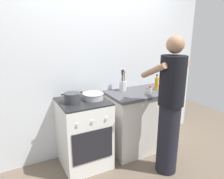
# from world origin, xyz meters

# --- Properties ---
(ground) EXTENTS (6.00, 6.00, 0.00)m
(ground) POSITION_xyz_m (0.00, 0.00, 0.00)
(ground) COLOR #6B5B4C
(back_wall) EXTENTS (3.20, 0.10, 2.50)m
(back_wall) POSITION_xyz_m (0.20, 0.50, 1.25)
(back_wall) COLOR silver
(back_wall) RESTS_ON ground
(countertop) EXTENTS (1.00, 0.60, 0.90)m
(countertop) POSITION_xyz_m (0.55, 0.15, 0.45)
(countertop) COLOR silver
(countertop) RESTS_ON ground
(stove_range) EXTENTS (0.60, 0.62, 0.90)m
(stove_range) POSITION_xyz_m (-0.35, 0.15, 0.45)
(stove_range) COLOR white
(stove_range) RESTS_ON ground
(pot) EXTENTS (0.26, 0.19, 0.13)m
(pot) POSITION_xyz_m (-0.49, 0.13, 0.96)
(pot) COLOR #38383D
(pot) RESTS_ON stove_range
(mixing_bowl) EXTENTS (0.27, 0.27, 0.08)m
(mixing_bowl) POSITION_xyz_m (-0.21, 0.14, 0.94)
(mixing_bowl) COLOR #B7B7BC
(mixing_bowl) RESTS_ON stove_range
(utensil_crock) EXTENTS (0.10, 0.10, 0.34)m
(utensil_crock) POSITION_xyz_m (0.33, 0.31, 1.00)
(utensil_crock) COLOR silver
(utensil_crock) RESTS_ON countertop
(spice_bottle) EXTENTS (0.04, 0.04, 0.09)m
(spice_bottle) POSITION_xyz_m (0.63, 0.05, 0.94)
(spice_bottle) COLOR silver
(spice_bottle) RESTS_ON countertop
(oil_bottle) EXTENTS (0.06, 0.06, 0.23)m
(oil_bottle) POSITION_xyz_m (0.80, 0.13, 0.99)
(oil_bottle) COLOR gold
(oil_bottle) RESTS_ON countertop
(person) EXTENTS (0.41, 0.50, 1.70)m
(person) POSITION_xyz_m (0.52, -0.47, 0.86)
(person) COLOR black
(person) RESTS_ON ground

